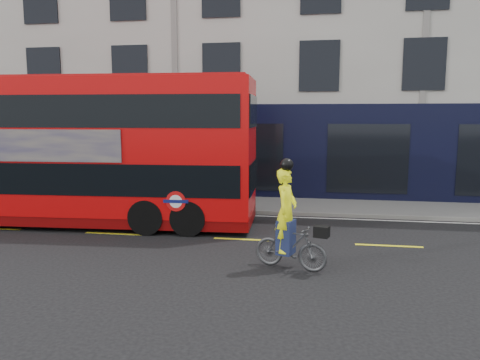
# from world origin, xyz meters

# --- Properties ---
(ground) EXTENTS (120.00, 120.00, 0.00)m
(ground) POSITION_xyz_m (0.00, 0.00, 0.00)
(ground) COLOR black
(ground) RESTS_ON ground
(pavement) EXTENTS (60.00, 3.00, 0.12)m
(pavement) POSITION_xyz_m (0.00, 6.50, 0.06)
(pavement) COLOR slate
(pavement) RESTS_ON ground
(kerb) EXTENTS (60.00, 0.12, 0.13)m
(kerb) POSITION_xyz_m (0.00, 5.00, 0.07)
(kerb) COLOR gray
(kerb) RESTS_ON ground
(building_terrace) EXTENTS (50.00, 10.07, 15.00)m
(building_terrace) POSITION_xyz_m (0.00, 12.94, 7.49)
(building_terrace) COLOR beige
(building_terrace) RESTS_ON ground
(road_edge_line) EXTENTS (58.00, 0.10, 0.01)m
(road_edge_line) POSITION_xyz_m (0.00, 4.70, 0.00)
(road_edge_line) COLOR silver
(road_edge_line) RESTS_ON ground
(lane_dashes) EXTENTS (58.00, 0.12, 0.01)m
(lane_dashes) POSITION_xyz_m (0.00, 1.50, 0.00)
(lane_dashes) COLOR yellow
(lane_dashes) RESTS_ON ground
(bus) EXTENTS (11.87, 3.29, 4.74)m
(bus) POSITION_xyz_m (-1.77, 2.62, 2.43)
(bus) COLOR red
(bus) RESTS_ON ground
(cyclist) EXTENTS (1.82, 1.00, 2.58)m
(cyclist) POSITION_xyz_m (5.40, -0.85, 0.89)
(cyclist) COLOR #444649
(cyclist) RESTS_ON ground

